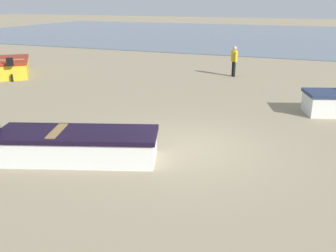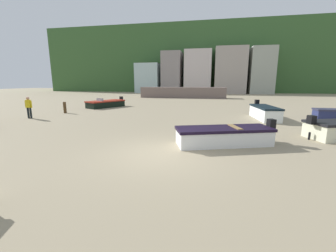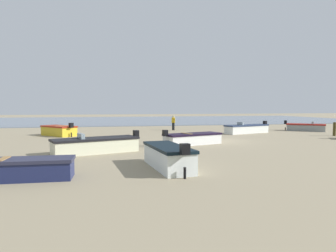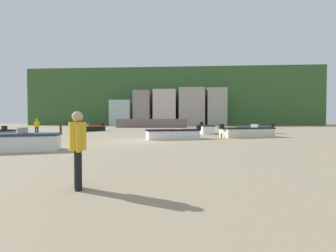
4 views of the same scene
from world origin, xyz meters
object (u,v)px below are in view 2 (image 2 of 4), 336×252
at_px(boat_white_4, 264,112).
at_px(mooring_post_near_water, 65,108).
at_px(boat_white_2, 224,136).
at_px(beach_walker_foreground, 29,106).
at_px(boat_black_1, 106,104).

relative_size(boat_white_4, mooring_post_near_water, 4.11).
relative_size(boat_white_2, boat_white_4, 1.10).
height_order(boat_white_2, beach_walker_foreground, beach_walker_foreground).
bearing_deg(beach_walker_foreground, mooring_post_near_water, 68.15).
distance_m(mooring_post_near_water, beach_walker_foreground, 3.16).
height_order(boat_white_2, mooring_post_near_water, boat_white_2).
distance_m(boat_black_1, mooring_post_near_water, 5.06).
height_order(boat_white_4, beach_walker_foreground, beach_walker_foreground).
height_order(boat_black_1, beach_walker_foreground, beach_walker_foreground).
relative_size(boat_black_1, boat_white_4, 1.09).
relative_size(boat_black_1, boat_white_2, 0.99).
xyz_separation_m(boat_white_2, boat_white_4, (3.30, 7.46, 0.09)).
height_order(boat_white_4, mooring_post_near_water, boat_white_4).
bearing_deg(mooring_post_near_water, beach_walker_foreground, -104.29).
bearing_deg(mooring_post_near_water, boat_white_2, -29.02).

